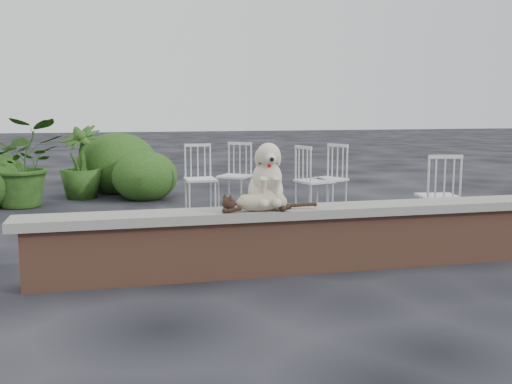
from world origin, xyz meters
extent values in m
plane|color=black|center=(0.00, 0.00, 0.00)|extent=(60.00, 60.00, 0.00)
cube|color=brown|center=(0.00, 0.00, 0.25)|extent=(6.00, 0.30, 0.50)
cube|color=slate|center=(0.00, 0.00, 0.54)|extent=(6.20, 0.40, 0.08)
imported|color=#1C4012|center=(-3.54, 4.24, 0.65)|extent=(1.22, 1.07, 1.31)
imported|color=#1C4012|center=(-2.77, 4.85, 0.58)|extent=(0.91, 0.91, 1.17)
ellipsoid|color=#1C4012|center=(-2.19, 5.45, 0.48)|extent=(1.36, 1.25, 1.08)
ellipsoid|color=#1C4012|center=(-1.78, 4.52, 0.36)|extent=(1.03, 0.94, 0.82)
camera|label=1|loc=(-2.26, -4.95, 1.47)|focal=41.63mm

